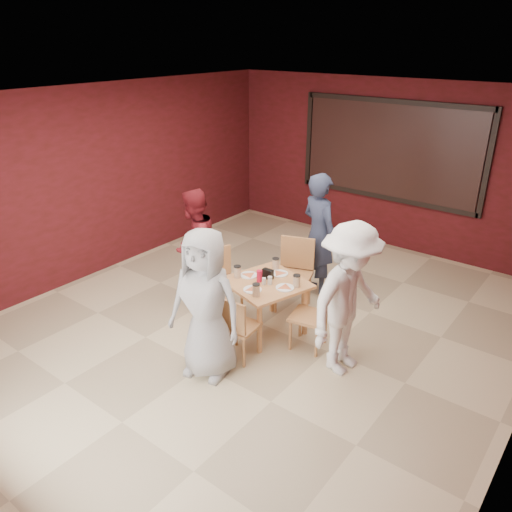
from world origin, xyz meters
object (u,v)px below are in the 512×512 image
Objects in this scene: chair_back at (295,269)px; diner_front at (206,304)px; chair_front at (236,325)px; chair_right at (315,313)px; chair_left at (221,278)px; diner_back at (319,235)px; dining_table at (266,287)px; diner_left at (194,245)px; diner_right at (349,300)px.

chair_back is 0.57× the size of diner_front.
chair_right is at bearing 51.77° from chair_front.
chair_left is at bearing 140.50° from chair_front.
diner_back is (-0.05, 2.34, 0.04)m from diner_front.
chair_back is 0.55× the size of diner_back.
chair_back is at bearing 47.75° from chair_left.
diner_front is (-0.00, -1.06, 0.23)m from dining_table.
diner_front is 1.77m from diner_left.
chair_front is at bearing 126.50° from diner_right.
chair_back is 1.16× the size of chair_right.
dining_table is 0.64× the size of diner_front.
diner_back reaches higher than diner_left.
diner_front is at bearing -106.17° from chair_front.
chair_back is 0.55× the size of diner_right.
diner_front reaches higher than diner_left.
diner_front is at bearing 111.56° from diner_back.
chair_front is 0.48× the size of diner_front.
diner_back is (-0.15, 1.98, 0.42)m from chair_front.
chair_left reaches higher than chair_right.
diner_left is (-1.32, 1.18, -0.06)m from diner_front.
chair_left is 0.51× the size of diner_back.
dining_table is 1.22× the size of chair_left.
diner_left is 0.90× the size of diner_right.
chair_back is 0.64m from diner_back.
chair_right is at bearing 140.52° from diner_back.
diner_front is at bearing 136.42° from diner_right.
diner_left is (-1.42, 0.82, 0.32)m from chair_front.
dining_table is 1.31× the size of chair_right.
diner_front is at bearing -121.94° from chair_right.
chair_back is at bearing 78.84° from diner_front.
diner_back reaches higher than diner_right.
chair_right is at bearing 44.50° from diner_front.
chair_front is at bearing -82.88° from chair_back.
diner_right reaches higher than diner_front.
dining_table is at bearing -177.35° from chair_right.
chair_front is 0.46× the size of diner_back.
chair_back reaches higher than chair_front.
chair_right is at bearing 1.15° from chair_left.
dining_table is at bearing 112.55° from diner_back.
chair_right is (0.68, 0.03, -0.14)m from dining_table.
diner_back is (-0.05, 1.28, 0.27)m from dining_table.
chair_right is 0.47× the size of diner_back.
chair_back is at bearing 102.86° from diner_left.
diner_right reaches higher than chair_right.
chair_front is 0.97× the size of chair_right.
chair_back is 1.41m from diner_left.
dining_table is 0.76m from chair_left.
chair_back reaches higher than chair_left.
diner_back reaches higher than chair_back.
chair_front is 0.54m from diner_front.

